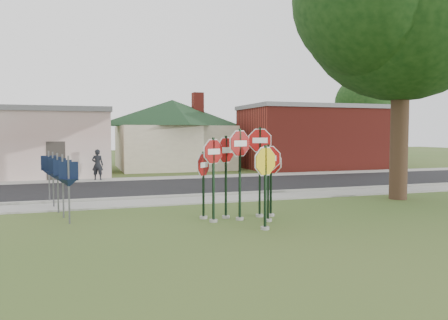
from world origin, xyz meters
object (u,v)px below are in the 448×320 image
object	(u,v)px
stop_sign_left	(213,168)
pedestrian	(98,165)
stop_sign_center	(240,160)
stop_sign_yellow	(265,175)

from	to	relation	value
stop_sign_left	pedestrian	world-z (taller)	stop_sign_left
stop_sign_left	pedestrian	xyz separation A→B (m)	(-2.89, 12.82, -0.72)
stop_sign_center	stop_sign_left	xyz separation A→B (m)	(-0.86, -0.06, -0.22)
stop_sign_left	pedestrian	size ratio (longest dim) A/B	1.54
stop_sign_yellow	pedestrian	xyz separation A→B (m)	(-3.95, 14.24, -0.58)
stop_sign_yellow	stop_sign_left	world-z (taller)	stop_sign_left
stop_sign_center	stop_sign_yellow	bearing A→B (deg)	-82.19
stop_sign_left	pedestrian	distance (m)	13.16
stop_sign_yellow	pedestrian	bearing A→B (deg)	105.51
stop_sign_center	stop_sign_yellow	xyz separation A→B (m)	(0.20, -1.47, -0.35)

